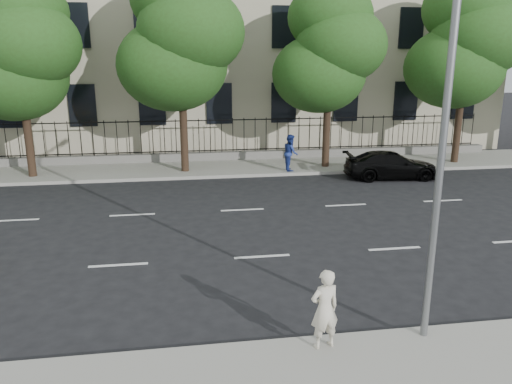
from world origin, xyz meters
TOP-DOWN VIEW (x-y plane):
  - ground at (0.00, 0.00)m, footprint 120.00×120.00m
  - far_sidewalk at (0.00, 14.00)m, footprint 60.00×4.00m
  - lane_markings at (0.00, 4.75)m, footprint 49.60×4.62m
  - iron_fence at (0.00, 15.70)m, footprint 30.00×0.50m
  - street_light at (2.50, -1.77)m, footprint 0.25×3.32m
  - tree_b at (-8.96, 13.36)m, footprint 5.53×5.12m
  - tree_c at (-1.96, 13.36)m, footprint 5.89×5.50m
  - tree_d at (5.04, 13.36)m, footprint 5.34×4.94m
  - tree_e at (12.04, 13.36)m, footprint 5.71×5.31m
  - black_sedan at (7.47, 10.86)m, footprint 4.46×2.13m
  - woman_near at (0.39, -2.40)m, footprint 0.65×0.50m
  - pedestrian_far at (3.05, 12.53)m, footprint 0.72×0.89m

SIDE VIEW (x-z plane):
  - ground at x=0.00m, z-range 0.00..0.00m
  - lane_markings at x=0.00m, z-range 0.00..0.01m
  - far_sidewalk at x=0.00m, z-range 0.00..0.15m
  - black_sedan at x=7.47m, z-range 0.00..1.26m
  - iron_fence at x=0.00m, z-range -0.45..1.75m
  - woman_near at x=0.39m, z-range 0.15..1.75m
  - pedestrian_far at x=3.05m, z-range 0.15..1.90m
  - street_light at x=2.50m, z-range 1.12..9.17m
  - tree_d at x=5.04m, z-range 1.42..10.26m
  - tree_b at x=-8.96m, z-range 1.35..10.33m
  - tree_e at x=12.04m, z-range 1.47..10.93m
  - tree_c at x=-1.96m, z-range 1.51..11.31m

